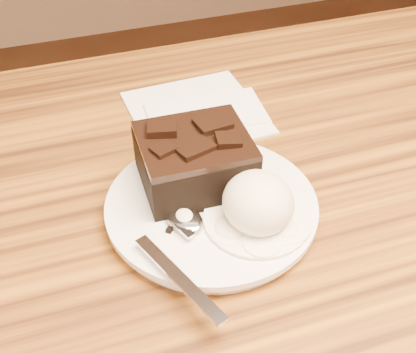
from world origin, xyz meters
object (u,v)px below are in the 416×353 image
object	(u,v)px
ice_cream_scoop	(258,203)
napkin	(196,111)
plate	(211,208)
brownie	(195,163)
spoon	(185,220)

from	to	relation	value
ice_cream_scoop	napkin	bearing A→B (deg)	87.90
napkin	ice_cream_scoop	bearing A→B (deg)	-92.10
plate	brownie	world-z (taller)	brownie
plate	ice_cream_scoop	size ratio (longest dim) A/B	2.97
plate	spoon	world-z (taller)	spoon
spoon	brownie	bearing A→B (deg)	42.12
plate	spoon	xyz separation A→B (m)	(-0.03, -0.02, 0.01)
brownie	spoon	distance (m)	0.06
brownie	napkin	world-z (taller)	brownie
brownie	ice_cream_scoop	size ratio (longest dim) A/B	1.50
brownie	plate	bearing A→B (deg)	-80.26
plate	napkin	xyz separation A→B (m)	(0.04, 0.17, -0.01)
brownie	ice_cream_scoop	distance (m)	0.08
ice_cream_scoop	brownie	bearing A→B (deg)	117.97
plate	brownie	bearing A→B (deg)	99.74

